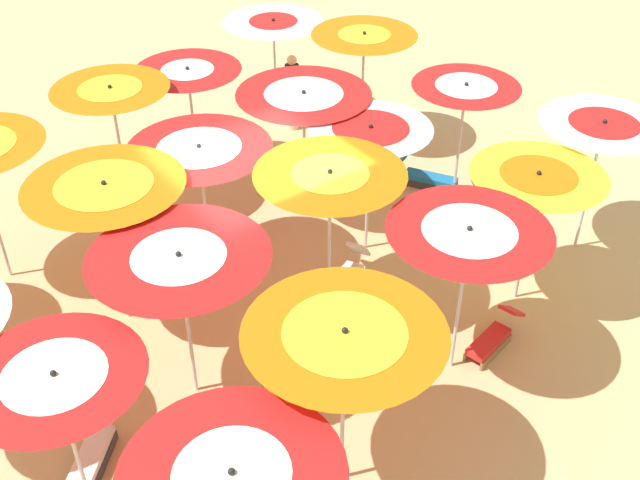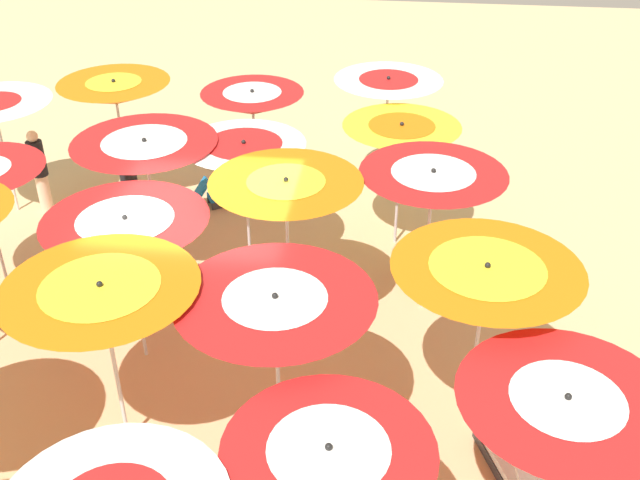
{
  "view_description": "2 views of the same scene",
  "coord_description": "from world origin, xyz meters",
  "px_view_note": "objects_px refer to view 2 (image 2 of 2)",
  "views": [
    {
      "loc": [
        -8.41,
        5.0,
        8.09
      ],
      "look_at": [
        -0.71,
        -0.64,
        1.04
      ],
      "focal_mm": 43.96,
      "sensor_mm": 36.0,
      "label": 1
    },
    {
      "loc": [
        -2.66,
        8.56,
        7.28
      ],
      "look_at": [
        -1.51,
        -0.97,
        1.27
      ],
      "focal_mm": 42.59,
      "sensor_mm": 36.0,
      "label": 2
    }
  ],
  "objects_px": {
    "beach_umbrella_0": "(564,415)",
    "beach_umbrella_13": "(146,153)",
    "beach_umbrella_4": "(388,88)",
    "lounger_3": "(229,194)",
    "beach_umbrella_6": "(275,311)",
    "beach_umbrella_14": "(115,93)",
    "beach_umbrella_1": "(486,280)",
    "lounger_0": "(507,459)",
    "beachgoer_0": "(129,184)",
    "beach_umbrella_5": "(329,464)",
    "beach_umbrella_7": "(286,193)",
    "beach_umbrella_8": "(244,155)",
    "beach_umbrella_12": "(127,233)",
    "lounger_2": "(428,271)",
    "beachgoer_1": "(39,170)",
    "beach_umbrella_9": "(253,103)",
    "lounger_5": "(279,293)",
    "beach_umbrella_3": "(401,135)",
    "beach_umbrella_11": "(102,297)",
    "beach_umbrella_2": "(432,186)"
  },
  "relations": [
    {
      "from": "beach_umbrella_0",
      "to": "beach_umbrella_13",
      "type": "height_order",
      "value": "beach_umbrella_13"
    },
    {
      "from": "beach_umbrella_4",
      "to": "lounger_3",
      "type": "bearing_deg",
      "value": 14.18
    },
    {
      "from": "beach_umbrella_6",
      "to": "beach_umbrella_14",
      "type": "relative_size",
      "value": 0.98
    },
    {
      "from": "beach_umbrella_1",
      "to": "beach_umbrella_4",
      "type": "bearing_deg",
      "value": -77.24
    },
    {
      "from": "beach_umbrella_13",
      "to": "lounger_0",
      "type": "height_order",
      "value": "beach_umbrella_13"
    },
    {
      "from": "beach_umbrella_6",
      "to": "beachgoer_0",
      "type": "distance_m",
      "value": 6.18
    },
    {
      "from": "beachgoer_0",
      "to": "beach_umbrella_1",
      "type": "bearing_deg",
      "value": 9.98
    },
    {
      "from": "beach_umbrella_5",
      "to": "beach_umbrella_7",
      "type": "xyz_separation_m",
      "value": [
        1.08,
        -4.39,
        0.34
      ]
    },
    {
      "from": "beach_umbrella_7",
      "to": "lounger_0",
      "type": "bearing_deg",
      "value": 140.3
    },
    {
      "from": "beach_umbrella_8",
      "to": "beach_umbrella_12",
      "type": "height_order",
      "value": "beach_umbrella_8"
    },
    {
      "from": "beach_umbrella_8",
      "to": "lounger_2",
      "type": "bearing_deg",
      "value": 178.92
    },
    {
      "from": "beach_umbrella_0",
      "to": "lounger_0",
      "type": "xyz_separation_m",
      "value": [
        0.22,
        -1.03,
        -1.78
      ]
    },
    {
      "from": "lounger_0",
      "to": "beachgoer_1",
      "type": "height_order",
      "value": "beachgoer_1"
    },
    {
      "from": "beach_umbrella_5",
      "to": "lounger_3",
      "type": "xyz_separation_m",
      "value": [
        2.83,
        -8.03,
        -1.75
      ]
    },
    {
      "from": "beach_umbrella_9",
      "to": "lounger_2",
      "type": "bearing_deg",
      "value": 143.47
    },
    {
      "from": "lounger_0",
      "to": "lounger_2",
      "type": "bearing_deg",
      "value": -7.01
    },
    {
      "from": "beach_umbrella_7",
      "to": "lounger_5",
      "type": "height_order",
      "value": "beach_umbrella_7"
    },
    {
      "from": "lounger_5",
      "to": "beach_umbrella_14",
      "type": "bearing_deg",
      "value": -160.92
    },
    {
      "from": "beach_umbrella_1",
      "to": "beach_umbrella_7",
      "type": "bearing_deg",
      "value": -33.98
    },
    {
      "from": "beach_umbrella_4",
      "to": "beach_umbrella_12",
      "type": "distance_m",
      "value": 6.23
    },
    {
      "from": "beach_umbrella_14",
      "to": "lounger_3",
      "type": "height_order",
      "value": "beach_umbrella_14"
    },
    {
      "from": "beach_umbrella_14",
      "to": "beachgoer_0",
      "type": "distance_m",
      "value": 1.8
    },
    {
      "from": "lounger_0",
      "to": "lounger_2",
      "type": "xyz_separation_m",
      "value": [
        0.94,
        -3.93,
        -0.0
      ]
    },
    {
      "from": "beach_umbrella_3",
      "to": "beach_umbrella_13",
      "type": "distance_m",
      "value": 4.15
    },
    {
      "from": "beach_umbrella_11",
      "to": "beach_umbrella_12",
      "type": "distance_m",
      "value": 1.66
    },
    {
      "from": "beach_umbrella_8",
      "to": "beach_umbrella_14",
      "type": "xyz_separation_m",
      "value": [
        2.88,
        -2.19,
        0.06
      ]
    },
    {
      "from": "lounger_5",
      "to": "beachgoer_0",
      "type": "bearing_deg",
      "value": -151.94
    },
    {
      "from": "beach_umbrella_8",
      "to": "beach_umbrella_9",
      "type": "distance_m",
      "value": 2.45
    },
    {
      "from": "beach_umbrella_5",
      "to": "beachgoer_0",
      "type": "distance_m",
      "value": 8.15
    },
    {
      "from": "beach_umbrella_12",
      "to": "beach_umbrella_13",
      "type": "xyz_separation_m",
      "value": [
        0.46,
        -2.24,
        0.08
      ]
    },
    {
      "from": "beach_umbrella_2",
      "to": "beachgoer_1",
      "type": "xyz_separation_m",
      "value": [
        7.18,
        -2.22,
        -1.3
      ]
    },
    {
      "from": "beach_umbrella_1",
      "to": "beach_umbrella_9",
      "type": "xyz_separation_m",
      "value": [
        3.86,
        -5.65,
        -0.26
      ]
    },
    {
      "from": "beach_umbrella_4",
      "to": "beach_umbrella_13",
      "type": "height_order",
      "value": "beach_umbrella_4"
    },
    {
      "from": "beach_umbrella_0",
      "to": "beach_umbrella_7",
      "type": "height_order",
      "value": "beach_umbrella_7"
    },
    {
      "from": "beach_umbrella_2",
      "to": "beach_umbrella_12",
      "type": "bearing_deg",
      "value": 22.36
    },
    {
      "from": "beach_umbrella_5",
      "to": "lounger_0",
      "type": "bearing_deg",
      "value": -136.45
    },
    {
      "from": "beach_umbrella_6",
      "to": "beach_umbrella_14",
      "type": "xyz_separation_m",
      "value": [
        4.05,
        -6.14,
        0.02
      ]
    },
    {
      "from": "beach_umbrella_3",
      "to": "lounger_5",
      "type": "xyz_separation_m",
      "value": [
        1.76,
        2.06,
        -1.89
      ]
    },
    {
      "from": "beach_umbrella_3",
      "to": "beach_umbrella_12",
      "type": "xyz_separation_m",
      "value": [
        3.49,
        3.52,
        -0.01
      ]
    },
    {
      "from": "beach_umbrella_8",
      "to": "beach_umbrella_13",
      "type": "bearing_deg",
      "value": 7.11
    },
    {
      "from": "beach_umbrella_13",
      "to": "beach_umbrella_6",
      "type": "bearing_deg",
      "value": 125.7
    },
    {
      "from": "beach_umbrella_8",
      "to": "beach_umbrella_12",
      "type": "xyz_separation_m",
      "value": [
        1.07,
        2.43,
        -0.03
      ]
    },
    {
      "from": "beach_umbrella_12",
      "to": "lounger_2",
      "type": "relative_size",
      "value": 1.87
    },
    {
      "from": "beach_umbrella_11",
      "to": "beachgoer_1",
      "type": "xyz_separation_m",
      "value": [
        3.49,
        -5.48,
        -1.37
      ]
    },
    {
      "from": "beach_umbrella_8",
      "to": "lounger_3",
      "type": "bearing_deg",
      "value": -68.51
    },
    {
      "from": "beach_umbrella_8",
      "to": "beach_umbrella_12",
      "type": "relative_size",
      "value": 1.01
    },
    {
      "from": "beach_umbrella_12",
      "to": "lounger_5",
      "type": "distance_m",
      "value": 2.94
    },
    {
      "from": "beach_umbrella_2",
      "to": "lounger_3",
      "type": "xyz_separation_m",
      "value": [
        3.77,
        -2.96,
        -1.97
      ]
    },
    {
      "from": "beach_umbrella_8",
      "to": "beach_umbrella_1",
      "type": "bearing_deg",
      "value": 137.46
    },
    {
      "from": "beach_umbrella_5",
      "to": "beach_umbrella_14",
      "type": "relative_size",
      "value": 0.9
    }
  ]
}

